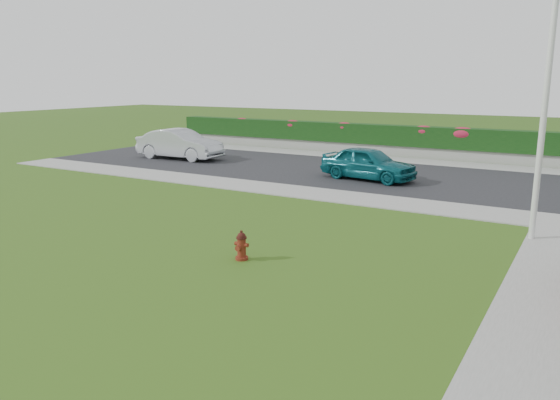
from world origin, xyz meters
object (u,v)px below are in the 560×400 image
Objects in this scene: fire_hydrant at (241,246)px; utility_pole at (543,121)px; sedan_silver at (180,144)px; sedan_teal at (368,163)px.

fire_hydrant is 8.33m from utility_pole.
fire_hydrant is at bearing -136.99° from sedan_silver.
sedan_teal reaches higher than fire_hydrant.
fire_hydrant is at bearing -137.36° from utility_pole.
sedan_silver is at bearing 159.42° from utility_pole.
sedan_teal is (-1.26, 11.34, 0.40)m from fire_hydrant.
utility_pole is at bearing 41.91° from fire_hydrant.
sedan_teal is 10.95m from sedan_silver.
fire_hydrant is 0.11× the size of utility_pole.
utility_pole is (7.03, -6.03, 2.43)m from sedan_teal.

